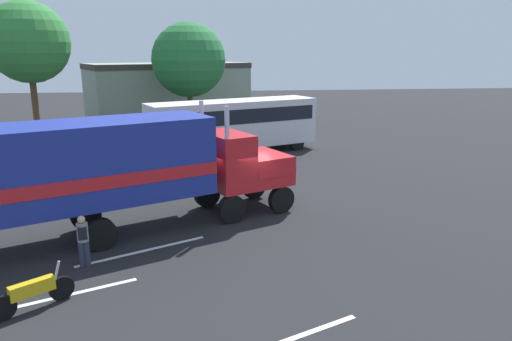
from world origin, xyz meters
TOP-DOWN VIEW (x-y plane):
  - ground_plane at (0.00, 0.00)m, footprint 120.00×120.00m
  - lane_stripe_near at (-3.59, -3.50)m, footprint 4.03×2.07m
  - lane_stripe_mid at (-5.61, -6.33)m, footprint 4.13×1.82m
  - semi_truck at (-5.34, -2.15)m, footprint 13.92×8.15m
  - person_bystander at (-5.24, -4.41)m, footprint 0.36×0.47m
  - parked_bus at (0.58, 11.37)m, footprint 11.15×6.50m
  - motorcycle at (-5.95, -6.85)m, footprint 1.75×1.35m
  - tree_left at (-13.19, 16.99)m, footprint 5.61×5.61m
  - tree_center at (-2.32, 21.67)m, footprint 6.07×6.07m
  - building_backdrop at (-4.41, 28.51)m, footprint 16.22×11.73m

SIDE VIEW (x-z plane):
  - ground_plane at x=0.00m, z-range 0.00..0.00m
  - lane_stripe_near at x=-3.59m, z-range 0.00..0.01m
  - lane_stripe_mid at x=-5.61m, z-range 0.00..0.01m
  - motorcycle at x=-5.95m, z-range -0.08..1.04m
  - person_bystander at x=-5.24m, z-range 0.08..1.71m
  - parked_bus at x=0.58m, z-range 0.37..3.77m
  - semi_truck at x=-5.34m, z-range 0.27..4.77m
  - building_backdrop at x=-4.41m, z-range 0.21..5.51m
  - tree_center at x=-2.32m, z-range 1.32..10.06m
  - tree_left at x=-13.19m, z-range 2.08..11.90m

